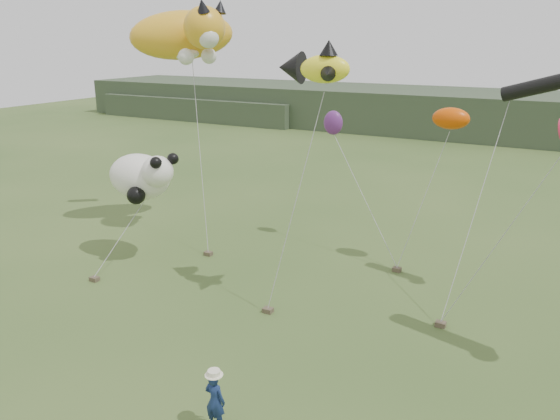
# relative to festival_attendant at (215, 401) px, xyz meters

# --- Properties ---
(ground) EXTENTS (120.00, 120.00, 0.00)m
(ground) POSITION_rel_festival_attendant_xyz_m (-2.04, 2.18, -0.74)
(ground) COLOR #385123
(ground) RESTS_ON ground
(headland) EXTENTS (90.00, 13.00, 4.00)m
(headland) POSITION_rel_festival_attendant_xyz_m (-5.16, 46.87, 1.19)
(headland) COLOR #2D3D28
(headland) RESTS_ON ground
(festival_attendant) EXTENTS (0.54, 0.36, 1.47)m
(festival_attendant) POSITION_rel_festival_attendant_xyz_m (0.00, 0.00, 0.00)
(festival_attendant) COLOR navy
(festival_attendant) RESTS_ON ground
(sandbag_anchors) EXTENTS (12.81, 6.70, 0.17)m
(sandbag_anchors) POSITION_rel_festival_attendant_xyz_m (-2.50, 7.48, -0.65)
(sandbag_anchors) COLOR brown
(sandbag_anchors) RESTS_ON ground
(cat_kite) EXTENTS (6.24, 4.96, 2.66)m
(cat_kite) POSITION_rel_festival_attendant_xyz_m (-9.14, 11.39, 8.34)
(cat_kite) COLOR gold
(cat_kite) RESTS_ON ground
(fish_kite) EXTENTS (2.64, 1.78, 1.37)m
(fish_kite) POSITION_rel_festival_attendant_xyz_m (-0.93, 7.00, 7.30)
(fish_kite) COLOR #FFF226
(fish_kite) RESTS_ON ground
(panda_kite) EXTENTS (3.30, 2.13, 2.05)m
(panda_kite) POSITION_rel_festival_attendant_xyz_m (-8.66, 7.41, 2.81)
(panda_kite) COLOR white
(panda_kite) RESTS_ON ground
(misc_kites) EXTENTS (6.22, 1.48, 1.55)m
(misc_kites) POSITION_rel_festival_attendant_xyz_m (0.56, 12.50, 5.08)
(misc_kites) COLOR #D84803
(misc_kites) RESTS_ON ground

